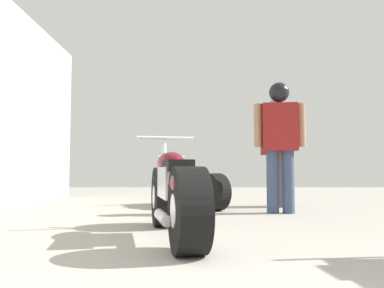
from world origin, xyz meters
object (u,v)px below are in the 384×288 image
at_px(motorcycle_black_naked, 191,186).
at_px(mechanic_with_helmet, 280,134).
at_px(motorcycle_maroon_cruiser, 175,193).
at_px(mechanic_in_blue, 275,146).

distance_m(motorcycle_black_naked, mechanic_with_helmet, 1.63).
distance_m(motorcycle_maroon_cruiser, motorcycle_black_naked, 2.73).
xyz_separation_m(motorcycle_black_naked, mechanic_in_blue, (1.36, 0.17, 0.64)).
xyz_separation_m(motorcycle_maroon_cruiser, mechanic_with_helmet, (1.35, 1.96, 0.69)).
bearing_deg(mechanic_with_helmet, motorcycle_maroon_cruiser, -124.50).
bearing_deg(motorcycle_maroon_cruiser, mechanic_in_blue, 62.91).
height_order(mechanic_in_blue, mechanic_with_helmet, mechanic_with_helmet).
bearing_deg(motorcycle_black_naked, motorcycle_maroon_cruiser, -92.48).
relative_size(motorcycle_maroon_cruiser, motorcycle_black_naked, 1.28).
bearing_deg(mechanic_in_blue, mechanic_with_helmet, -98.04).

